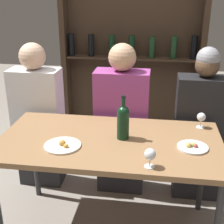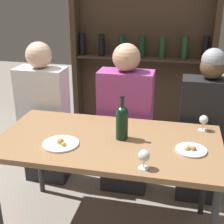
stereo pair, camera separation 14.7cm
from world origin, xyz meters
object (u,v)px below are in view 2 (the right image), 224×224
at_px(wine_glass_0, 204,120).
at_px(seated_person_right, 205,133).
at_px(wine_glass_1, 144,156).
at_px(food_plate_0, 61,143).
at_px(wine_bottle, 122,121).
at_px(seated_person_center, 125,125).
at_px(seated_person_left, 44,118).
at_px(food_plate_1, 191,150).

bearing_deg(wine_glass_0, seated_person_right, 80.80).
xyz_separation_m(wine_glass_1, food_plate_0, (-0.55, 0.16, -0.07)).
xyz_separation_m(wine_bottle, seated_person_center, (-0.07, 0.52, -0.27)).
distance_m(seated_person_left, seated_person_center, 0.73).
distance_m(wine_glass_1, food_plate_1, 0.37).
bearing_deg(seated_person_left, wine_bottle, -33.01).
height_order(wine_bottle, wine_glass_0, wine_bottle).
bearing_deg(wine_bottle, wine_glass_0, 25.09).
bearing_deg(wine_glass_1, food_plate_1, 44.98).
xyz_separation_m(food_plate_1, seated_person_center, (-0.51, 0.59, -0.15)).
bearing_deg(wine_bottle, food_plate_1, -9.70).
bearing_deg(wine_glass_0, seated_person_center, 155.87).
bearing_deg(seated_person_left, wine_glass_1, -40.91).
xyz_separation_m(wine_glass_1, food_plate_1, (0.26, 0.26, -0.07)).
height_order(wine_glass_0, wine_glass_1, same).
height_order(wine_bottle, seated_person_left, seated_person_left).
bearing_deg(seated_person_left, food_plate_1, -25.54).
bearing_deg(food_plate_0, food_plate_1, 6.75).
bearing_deg(seated_person_left, food_plate_0, -57.93).
relative_size(wine_glass_0, food_plate_1, 0.59).
relative_size(wine_glass_0, wine_glass_1, 0.99).
xyz_separation_m(wine_glass_0, wine_glass_1, (-0.34, -0.58, -0.00)).
height_order(wine_glass_0, seated_person_left, seated_person_left).
bearing_deg(seated_person_right, food_plate_0, -143.71).
height_order(food_plate_0, seated_person_right, seated_person_right).
xyz_separation_m(wine_glass_1, seated_person_left, (-0.98, 0.85, -0.22)).
height_order(seated_person_center, seated_person_right, seated_person_center).
xyz_separation_m(wine_glass_1, seated_person_center, (-0.26, 0.85, -0.21)).
bearing_deg(food_plate_1, seated_person_right, 77.78).
xyz_separation_m(food_plate_0, seated_person_left, (-0.43, 0.69, -0.15)).
distance_m(food_plate_1, seated_person_center, 0.80).
height_order(seated_person_left, seated_person_center, seated_person_center).
bearing_deg(seated_person_right, wine_glass_1, -114.45).
bearing_deg(food_plate_0, wine_glass_1, -16.45).
height_order(wine_glass_1, seated_person_left, seated_person_left).
height_order(wine_glass_0, food_plate_0, wine_glass_0).
bearing_deg(wine_glass_0, seated_person_left, 168.57).
distance_m(wine_glass_1, seated_person_right, 0.96).
bearing_deg(food_plate_0, seated_person_center, 66.75).
bearing_deg(wine_glass_1, food_plate_0, 163.55).
xyz_separation_m(food_plate_0, seated_person_center, (0.30, 0.69, -0.15)).
bearing_deg(wine_bottle, food_plate_0, -154.68).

